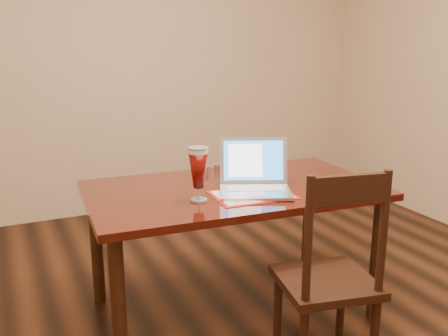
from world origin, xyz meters
name	(u,v)px	position (x,y,z in m)	size (l,w,h in m)	color
dining_table	(233,201)	(0.04, 0.54, 0.65)	(1.60, 0.96, 0.99)	#430C09
dining_chair	(330,278)	(0.20, -0.12, 0.46)	(0.49, 0.47, 0.98)	black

